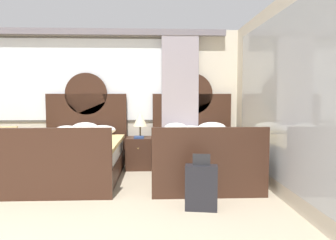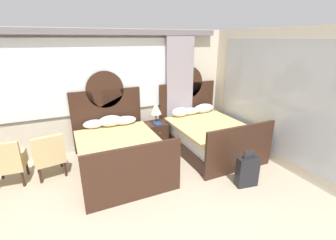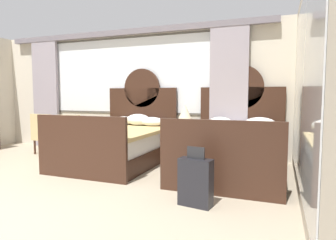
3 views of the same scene
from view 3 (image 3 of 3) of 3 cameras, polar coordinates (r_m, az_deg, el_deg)
The scene contains 10 objects.
wall_back_window at distance 6.61m, azimuth -7.78°, elevation 6.29°, with size 6.83×0.22×2.70m.
wall_right_mirror at distance 3.41m, azimuth 25.74°, elevation 5.81°, with size 0.08×4.86×2.70m.
bed_near_window at distance 5.54m, azimuth -9.51°, elevation -4.41°, with size 1.57×2.18×1.83m.
bed_near_mirror at distance 4.84m, azimuth 12.50°, elevation -5.80°, with size 1.57×2.18×1.83m.
nightstand_between_beds at distance 5.70m, azimuth 2.91°, elevation -4.93°, with size 0.47×0.50×0.60m.
table_lamp_on_nightstand at distance 5.66m, azimuth 3.31°, elevation 1.58°, with size 0.27×0.27×0.50m.
book_on_nightstand at distance 5.56m, azimuth 2.73°, elevation -1.92°, with size 0.18×0.26×0.03m.
armchair_by_window_left at distance 6.41m, azimuth -18.25°, elevation -2.61°, with size 0.60×0.60×0.87m.
armchair_by_window_centre at distance 6.84m, azimuth -22.56°, elevation -2.28°, with size 0.55×0.55×0.87m.
suitcase_on_floor at distance 3.42m, azimuth 5.39°, elevation -11.92°, with size 0.40×0.22×0.68m.
Camera 3 is at (3.16, -1.54, 1.26)m, focal length 31.31 mm.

